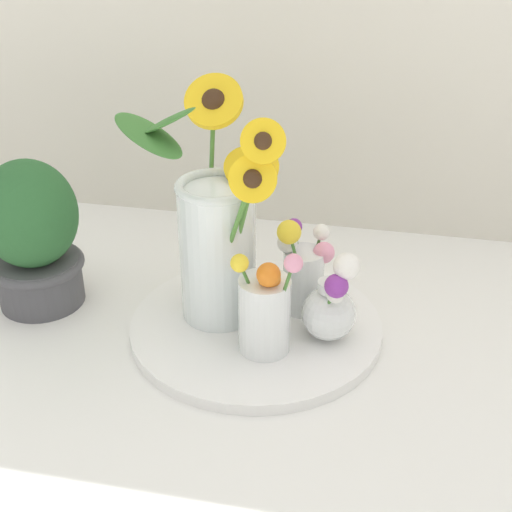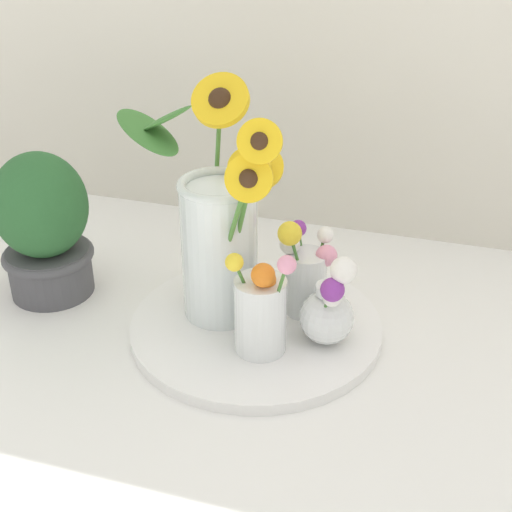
# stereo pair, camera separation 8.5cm
# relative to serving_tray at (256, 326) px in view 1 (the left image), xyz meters

# --- Properties ---
(ground_plane) EXTENTS (6.00, 6.00, 0.00)m
(ground_plane) POSITION_rel_serving_tray_xyz_m (0.03, -0.03, -0.01)
(ground_plane) COLOR white
(serving_tray) EXTENTS (0.40, 0.40, 0.02)m
(serving_tray) POSITION_rel_serving_tray_xyz_m (0.00, 0.00, 0.00)
(serving_tray) COLOR white
(serving_tray) RESTS_ON ground_plane
(mason_jar_sunflowers) EXTENTS (0.27, 0.26, 0.38)m
(mason_jar_sunflowers) POSITION_rel_serving_tray_xyz_m (-0.06, 0.02, 0.15)
(mason_jar_sunflowers) COLOR silver
(mason_jar_sunflowers) RESTS_ON serving_tray
(vase_small_center) EXTENTS (0.10, 0.08, 0.18)m
(vase_small_center) POSITION_rel_serving_tray_xyz_m (0.02, -0.07, 0.08)
(vase_small_center) COLOR white
(vase_small_center) RESTS_ON serving_tray
(vase_bulb_right) EXTENTS (0.09, 0.09, 0.16)m
(vase_bulb_right) POSITION_rel_serving_tray_xyz_m (0.12, -0.02, 0.07)
(vase_bulb_right) COLOR white
(vase_bulb_right) RESTS_ON serving_tray
(vase_small_back) EXTENTS (0.09, 0.10, 0.17)m
(vase_small_back) POSITION_rel_serving_tray_xyz_m (0.07, 0.05, 0.08)
(vase_small_back) COLOR white
(vase_small_back) RESTS_ON serving_tray
(potted_plant) EXTENTS (0.16, 0.16, 0.26)m
(potted_plant) POSITION_rel_serving_tray_xyz_m (-0.38, 0.01, 0.12)
(potted_plant) COLOR #4C4C51
(potted_plant) RESTS_ON ground_plane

